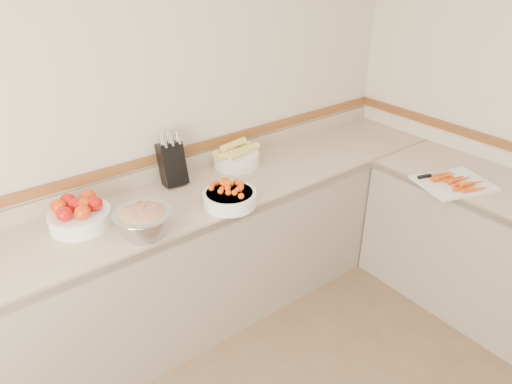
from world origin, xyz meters
TOP-DOWN VIEW (x-y plane):
  - back_wall at (0.00, 2.00)m, footprint 4.00×0.00m
  - counter_back at (0.00, 1.68)m, footprint 4.00×0.65m
  - knife_block at (0.13, 1.90)m, footprint 0.15×0.18m
  - tomato_bowl at (-0.50, 1.77)m, footprint 0.32×0.32m
  - cherry_tomato_bowl at (0.25, 1.47)m, footprint 0.31×0.31m
  - corn_bowl at (0.58, 1.87)m, footprint 0.34×0.31m
  - rhubarb_bowl at (-0.27, 1.47)m, footprint 0.30×0.30m
  - cutting_board at (1.50, 0.82)m, footprint 0.51×0.45m

SIDE VIEW (x-z plane):
  - counter_back at x=0.00m, z-range -0.09..0.99m
  - cutting_board at x=1.50m, z-range 0.89..0.95m
  - cherry_tomato_bowl at x=0.25m, z-range 0.87..1.04m
  - corn_bowl at x=0.58m, z-range 0.87..1.06m
  - tomato_bowl at x=-0.50m, z-range 0.89..1.05m
  - rhubarb_bowl at x=-0.27m, z-range 0.90..1.08m
  - knife_block at x=0.13m, z-range 0.87..1.21m
  - back_wall at x=0.00m, z-range -0.70..3.30m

